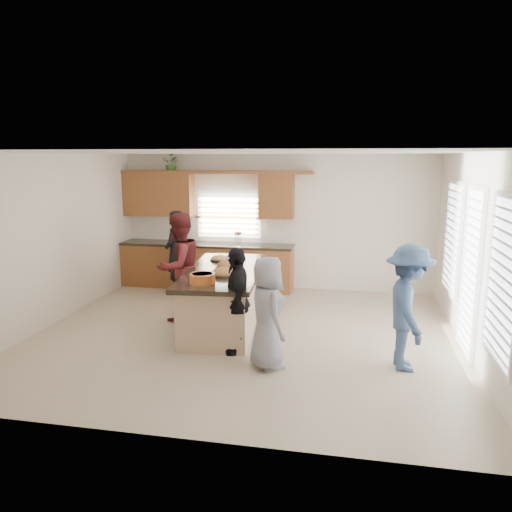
% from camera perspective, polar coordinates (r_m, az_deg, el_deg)
% --- Properties ---
extents(floor, '(6.50, 6.50, 0.00)m').
position_cam_1_polar(floor, '(7.92, -1.29, -8.96)').
color(floor, tan).
rests_on(floor, ground).
extents(room_shell, '(6.52, 6.02, 2.81)m').
position_cam_1_polar(room_shell, '(7.48, -1.35, 4.85)').
color(room_shell, silver).
rests_on(room_shell, ground).
extents(back_cabinetry, '(4.08, 0.66, 2.46)m').
position_cam_1_polar(back_cabinetry, '(10.61, -5.87, 1.29)').
color(back_cabinetry, brown).
rests_on(back_cabinetry, ground).
extents(right_wall_glazing, '(0.06, 4.00, 2.25)m').
position_cam_1_polar(right_wall_glazing, '(7.43, 23.46, -0.49)').
color(right_wall_glazing, white).
rests_on(right_wall_glazing, ground).
extents(island, '(1.39, 2.79, 0.95)m').
position_cam_1_polar(island, '(8.20, -3.66, -4.93)').
color(island, tan).
rests_on(island, ground).
extents(platter_front, '(0.44, 0.44, 0.18)m').
position_cam_1_polar(platter_front, '(7.70, -3.69, -1.96)').
color(platter_front, black).
rests_on(platter_front, island).
extents(platter_mid, '(0.48, 0.48, 0.19)m').
position_cam_1_polar(platter_mid, '(8.22, -3.01, -1.11)').
color(platter_mid, black).
rests_on(platter_mid, island).
extents(platter_back, '(0.31, 0.31, 0.13)m').
position_cam_1_polar(platter_back, '(8.79, -4.27, -0.32)').
color(platter_back, black).
rests_on(platter_back, island).
extents(salad_bowl, '(0.37, 0.37, 0.14)m').
position_cam_1_polar(salad_bowl, '(7.21, -6.13, -2.50)').
color(salad_bowl, orange).
rests_on(salad_bowl, island).
extents(clear_cup, '(0.08, 0.08, 0.10)m').
position_cam_1_polar(clear_cup, '(7.01, -2.44, -3.06)').
color(clear_cup, white).
rests_on(clear_cup, island).
extents(plate_stack, '(0.24, 0.24, 0.06)m').
position_cam_1_polar(plate_stack, '(8.97, -3.49, -0.06)').
color(plate_stack, '#BC8FD1').
rests_on(plate_stack, island).
extents(flower_vase, '(0.14, 0.14, 0.45)m').
position_cam_1_polar(flower_vase, '(9.08, -2.07, 1.53)').
color(flower_vase, silver).
rests_on(flower_vase, island).
extents(potted_plant, '(0.48, 0.45, 0.42)m').
position_cam_1_polar(potted_plant, '(10.76, -9.60, 10.41)').
color(potted_plant, '#406F2C').
rests_on(potted_plant, back_cabinetry).
extents(woman_left_back, '(0.42, 0.62, 1.69)m').
position_cam_1_polar(woman_left_back, '(10.17, -9.21, 0.39)').
color(woman_left_back, black).
rests_on(woman_left_back, ground).
extents(woman_left_mid, '(1.02, 1.11, 1.83)m').
position_cam_1_polar(woman_left_mid, '(8.51, -8.77, -1.23)').
color(woman_left_mid, '#591A1C').
rests_on(woman_left_mid, ground).
extents(woman_left_front, '(0.59, 0.96, 1.52)m').
position_cam_1_polar(woman_left_front, '(7.03, -2.15, -5.07)').
color(woman_left_front, black).
rests_on(woman_left_front, ground).
extents(woman_right_back, '(0.70, 1.12, 1.66)m').
position_cam_1_polar(woman_right_back, '(6.75, 17.01, -5.66)').
color(woman_right_back, '#375078').
rests_on(woman_right_back, ground).
extents(woman_right_front, '(0.77, 0.87, 1.49)m').
position_cam_1_polar(woman_right_front, '(6.53, 1.30, -6.49)').
color(woman_right_front, gray).
rests_on(woman_right_front, ground).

